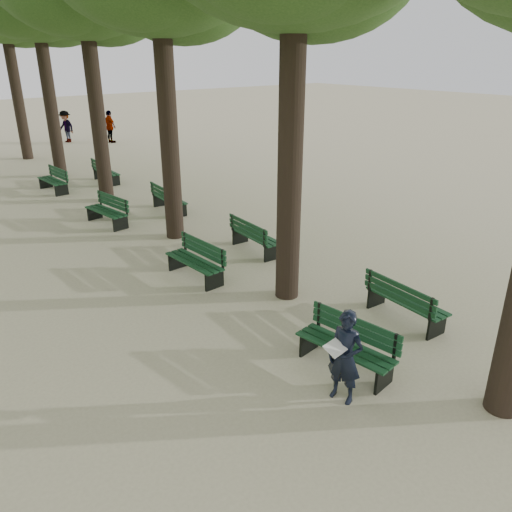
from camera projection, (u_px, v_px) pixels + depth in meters
ground at (340, 383)px, 8.38m from camera, size 120.00×120.00×0.00m
bench_left_0 at (345, 356)px, 8.66m from camera, size 0.80×1.86×0.92m
bench_left_1 at (195, 268)px, 12.16m from camera, size 0.66×1.83×0.92m
bench_left_2 at (107, 216)px, 15.94m from camera, size 0.80×1.86×0.92m
bench_left_3 at (53, 185)px, 19.67m from camera, size 0.69×1.83×0.92m
bench_right_0 at (405, 308)px, 10.25m from camera, size 0.71×1.84×0.92m
bench_right_1 at (256, 242)px, 13.80m from camera, size 0.70×1.84×0.92m
bench_right_2 at (170, 204)px, 17.24m from camera, size 0.71×1.84×0.92m
bench_right_3 at (107, 176)px, 21.08m from camera, size 0.63×1.82×0.92m
man_with_map at (345, 357)px, 7.72m from camera, size 0.67×0.69×1.57m
pedestrian_c at (110, 127)px, 29.91m from camera, size 0.54×1.16×1.90m
pedestrian_b at (66, 127)px, 30.09m from camera, size 0.74×1.26×1.86m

